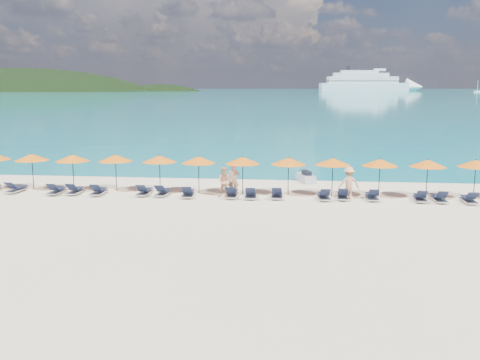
# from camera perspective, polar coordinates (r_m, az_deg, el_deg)

# --- Properties ---
(ground) EXTENTS (1400.00, 1400.00, 0.00)m
(ground) POSITION_cam_1_polar(r_m,az_deg,el_deg) (27.19, -0.69, -3.59)
(ground) COLOR beige
(sea) EXTENTS (1600.00, 1300.00, 0.01)m
(sea) POSITION_cam_1_polar(r_m,az_deg,el_deg) (686.26, 6.06, 9.48)
(sea) COLOR #1FA9B2
(sea) RESTS_ON ground
(headland_main) EXTENTS (374.00, 242.00, 126.50)m
(headland_main) POSITION_cam_1_polar(r_m,az_deg,el_deg) (643.83, -21.97, 5.39)
(headland_main) COLOR black
(headland_main) RESTS_ON ground
(headland_small) EXTENTS (162.00, 126.00, 85.50)m
(headland_small) POSITION_cam_1_polar(r_m,az_deg,el_deg) (607.33, -8.43, 6.05)
(headland_small) COLOR black
(headland_small) RESTS_ON ground
(cruise_ship) EXTENTS (120.15, 36.33, 33.04)m
(cruise_ship) POSITION_cam_1_polar(r_m,az_deg,el_deg) (635.38, 13.98, 9.97)
(cruise_ship) COLOR white
(cruise_ship) RESTS_ON ground
(sailboat_near) EXTENTS (5.90, 1.97, 10.83)m
(sailboat_near) POSITION_cam_1_polar(r_m,az_deg,el_deg) (553.44, 23.98, 8.66)
(sailboat_near) COLOR white
(sailboat_near) RESTS_ON ground
(jetski) EXTENTS (1.41, 2.23, 0.74)m
(jetski) POSITION_cam_1_polar(r_m,az_deg,el_deg) (36.26, 7.02, 0.29)
(jetski) COLOR #B7B4C5
(jetski) RESTS_ON ground
(beachgoer_a) EXTENTS (0.75, 0.56, 1.89)m
(beachgoer_a) POSITION_cam_1_polar(r_m,az_deg,el_deg) (31.42, -0.68, 0.03)
(beachgoer_a) COLOR tan
(beachgoer_a) RESTS_ON ground
(beachgoer_b) EXTENTS (0.88, 0.53, 1.78)m
(beachgoer_b) POSITION_cam_1_polar(r_m,az_deg,el_deg) (31.00, -1.65, -0.22)
(beachgoer_b) COLOR tan
(beachgoer_b) RESTS_ON ground
(beachgoer_c) EXTENTS (1.28, 0.75, 1.87)m
(beachgoer_c) POSITION_cam_1_polar(r_m,az_deg,el_deg) (31.03, 11.53, -0.32)
(beachgoer_c) COLOR tan
(beachgoer_c) RESTS_ON ground
(umbrella_1) EXTENTS (2.10, 2.10, 2.28)m
(umbrella_1) POSITION_cam_1_polar(r_m,az_deg,el_deg) (35.61, -21.33, 2.27)
(umbrella_1) COLOR black
(umbrella_1) RESTS_ON ground
(umbrella_2) EXTENTS (2.10, 2.10, 2.28)m
(umbrella_2) POSITION_cam_1_polar(r_m,az_deg,el_deg) (34.42, -17.45, 2.26)
(umbrella_2) COLOR black
(umbrella_2) RESTS_ON ground
(umbrella_3) EXTENTS (2.10, 2.10, 2.28)m
(umbrella_3) POSITION_cam_1_polar(r_m,az_deg,el_deg) (33.70, -13.15, 2.30)
(umbrella_3) COLOR black
(umbrella_3) RESTS_ON ground
(umbrella_4) EXTENTS (2.10, 2.10, 2.28)m
(umbrella_4) POSITION_cam_1_polar(r_m,az_deg,el_deg) (32.86, -8.59, 2.25)
(umbrella_4) COLOR black
(umbrella_4) RESTS_ON ground
(umbrella_5) EXTENTS (2.10, 2.10, 2.28)m
(umbrella_5) POSITION_cam_1_polar(r_m,az_deg,el_deg) (32.10, -4.44, 2.16)
(umbrella_5) COLOR black
(umbrella_5) RESTS_ON ground
(umbrella_6) EXTENTS (2.10, 2.10, 2.28)m
(umbrella_6) POSITION_cam_1_polar(r_m,az_deg,el_deg) (31.77, 0.29, 2.10)
(umbrella_6) COLOR black
(umbrella_6) RESTS_ON ground
(umbrella_7) EXTENTS (2.10, 2.10, 2.28)m
(umbrella_7) POSITION_cam_1_polar(r_m,az_deg,el_deg) (31.59, 5.20, 2.02)
(umbrella_7) COLOR black
(umbrella_7) RESTS_ON ground
(umbrella_8) EXTENTS (2.10, 2.10, 2.28)m
(umbrella_8) POSITION_cam_1_polar(r_m,az_deg,el_deg) (31.75, 9.87, 1.95)
(umbrella_8) COLOR black
(umbrella_8) RESTS_ON ground
(umbrella_9) EXTENTS (2.10, 2.10, 2.28)m
(umbrella_9) POSITION_cam_1_polar(r_m,az_deg,el_deg) (31.96, 14.71, 1.82)
(umbrella_9) COLOR black
(umbrella_9) RESTS_ON ground
(umbrella_10) EXTENTS (2.10, 2.10, 2.28)m
(umbrella_10) POSITION_cam_1_polar(r_m,az_deg,el_deg) (32.42, 19.41, 1.69)
(umbrella_10) COLOR black
(umbrella_10) RESTS_ON ground
(umbrella_11) EXTENTS (2.10, 2.10, 2.28)m
(umbrella_11) POSITION_cam_1_polar(r_m,az_deg,el_deg) (33.38, 23.86, 1.63)
(umbrella_11) COLOR black
(umbrella_11) RESTS_ON ground
(lounger_2) EXTENTS (0.77, 1.75, 0.66)m
(lounger_2) POSITION_cam_1_polar(r_m,az_deg,el_deg) (35.16, -22.78, -0.86)
(lounger_2) COLOR silver
(lounger_2) RESTS_ON ground
(lounger_3) EXTENTS (0.67, 1.72, 0.66)m
(lounger_3) POSITION_cam_1_polar(r_m,az_deg,el_deg) (33.79, -18.96, -1.03)
(lounger_3) COLOR silver
(lounger_3) RESTS_ON ground
(lounger_4) EXTENTS (0.63, 1.70, 0.66)m
(lounger_4) POSITION_cam_1_polar(r_m,az_deg,el_deg) (33.45, -17.16, -1.04)
(lounger_4) COLOR silver
(lounger_4) RESTS_ON ground
(lounger_5) EXTENTS (0.65, 1.71, 0.66)m
(lounger_5) POSITION_cam_1_polar(r_m,az_deg,el_deg) (32.82, -14.84, -1.13)
(lounger_5) COLOR silver
(lounger_5) RESTS_ON ground
(lounger_6) EXTENTS (0.67, 1.72, 0.66)m
(lounger_6) POSITION_cam_1_polar(r_m,az_deg,el_deg) (32.10, -10.17, -1.20)
(lounger_6) COLOR silver
(lounger_6) RESTS_ON ground
(lounger_7) EXTENTS (0.73, 1.74, 0.66)m
(lounger_7) POSITION_cam_1_polar(r_m,az_deg,el_deg) (31.80, -8.22, -1.25)
(lounger_7) COLOR silver
(lounger_7) RESTS_ON ground
(lounger_8) EXTENTS (0.76, 1.75, 0.66)m
(lounger_8) POSITION_cam_1_polar(r_m,az_deg,el_deg) (31.23, -5.57, -1.40)
(lounger_8) COLOR silver
(lounger_8) RESTS_ON ground
(lounger_9) EXTENTS (0.64, 1.71, 0.66)m
(lounger_9) POSITION_cam_1_polar(r_m,az_deg,el_deg) (30.94, -0.89, -1.46)
(lounger_9) COLOR silver
(lounger_9) RESTS_ON ground
(lounger_10) EXTENTS (0.72, 1.73, 0.66)m
(lounger_10) POSITION_cam_1_polar(r_m,az_deg,el_deg) (30.76, 1.15, -1.53)
(lounger_10) COLOR silver
(lounger_10) RESTS_ON ground
(lounger_11) EXTENTS (0.65, 1.71, 0.66)m
(lounger_11) POSITION_cam_1_polar(r_m,az_deg,el_deg) (30.82, 3.96, -1.53)
(lounger_11) COLOR silver
(lounger_11) RESTS_ON ground
(lounger_12) EXTENTS (0.79, 1.75, 0.66)m
(lounger_12) POSITION_cam_1_polar(r_m,az_deg,el_deg) (30.76, 8.91, -1.65)
(lounger_12) COLOR silver
(lounger_12) RESTS_ON ground
(lounger_13) EXTENTS (0.75, 1.74, 0.66)m
(lounger_13) POSITION_cam_1_polar(r_m,az_deg,el_deg) (31.05, 10.92, -1.60)
(lounger_13) COLOR silver
(lounger_13) RESTS_ON ground
(lounger_14) EXTENTS (0.67, 1.72, 0.66)m
(lounger_14) POSITION_cam_1_polar(r_m,az_deg,el_deg) (31.20, 13.88, -1.66)
(lounger_14) COLOR silver
(lounger_14) RESTS_ON ground
(lounger_15) EXTENTS (0.72, 1.74, 0.66)m
(lounger_15) POSITION_cam_1_polar(r_m,az_deg,el_deg) (31.59, 18.66, -1.76)
(lounger_15) COLOR silver
(lounger_15) RESTS_ON ground
(lounger_16) EXTENTS (0.66, 1.72, 0.66)m
(lounger_16) POSITION_cam_1_polar(r_m,az_deg,el_deg) (31.78, 20.48, -1.80)
(lounger_16) COLOR silver
(lounger_16) RESTS_ON ground
(lounger_17) EXTENTS (0.63, 1.71, 0.66)m
(lounger_17) POSITION_cam_1_polar(r_m,az_deg,el_deg) (32.08, 23.23, -1.87)
(lounger_17) COLOR silver
(lounger_17) RESTS_ON ground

